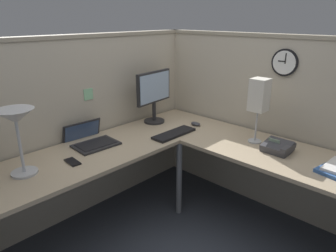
# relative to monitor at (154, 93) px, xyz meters

# --- Properties ---
(ground_plane) EXTENTS (6.80, 6.80, 0.00)m
(ground_plane) POSITION_rel_monitor_xyz_m (-0.33, -0.64, -1.02)
(ground_plane) COLOR #383D47
(cubicle_wall_back) EXTENTS (2.57, 0.12, 1.58)m
(cubicle_wall_back) POSITION_rel_monitor_xyz_m (-0.69, 0.23, -0.23)
(cubicle_wall_back) COLOR #B7AD99
(cubicle_wall_back) RESTS_ON ground
(cubicle_wall_right) EXTENTS (0.12, 2.37, 1.58)m
(cubicle_wall_right) POSITION_rel_monitor_xyz_m (0.54, -0.90, -0.23)
(cubicle_wall_right) COLOR #B7AD99
(cubicle_wall_right) RESTS_ON ground
(desk) EXTENTS (2.35, 2.15, 0.73)m
(desk) POSITION_rel_monitor_xyz_m (-0.47, -0.69, -0.39)
(desk) COLOR tan
(desk) RESTS_ON ground
(monitor) EXTENTS (0.46, 0.20, 0.50)m
(monitor) POSITION_rel_monitor_xyz_m (0.00, 0.00, 0.00)
(monitor) COLOR #232326
(monitor) RESTS_ON desk
(laptop) EXTENTS (0.36, 0.40, 0.22)m
(laptop) POSITION_rel_monitor_xyz_m (-0.73, 0.01, -0.27)
(laptop) COLOR #232326
(laptop) RESTS_ON desk
(keyboard) EXTENTS (0.43, 0.14, 0.02)m
(keyboard) POSITION_rel_monitor_xyz_m (-0.13, -0.38, -0.28)
(keyboard) COLOR black
(keyboard) RESTS_ON desk
(computer_mouse) EXTENTS (0.06, 0.10, 0.03)m
(computer_mouse) POSITION_rel_monitor_xyz_m (0.20, -0.36, -0.28)
(computer_mouse) COLOR #38383D
(computer_mouse) RESTS_ON desk
(desk_lamp_dome) EXTENTS (0.24, 0.24, 0.44)m
(desk_lamp_dome) POSITION_rel_monitor_xyz_m (-1.34, -0.14, 0.07)
(desk_lamp_dome) COLOR #B7BABF
(desk_lamp_dome) RESTS_ON desk
(cell_phone) EXTENTS (0.08, 0.15, 0.01)m
(cell_phone) POSITION_rel_monitor_xyz_m (-1.03, -0.22, -0.29)
(cell_phone) COLOR black
(cell_phone) RESTS_ON desk
(office_phone) EXTENTS (0.19, 0.21, 0.11)m
(office_phone) POSITION_rel_monitor_xyz_m (0.15, -1.20, -0.26)
(office_phone) COLOR #38383D
(office_phone) RESTS_ON desk
(desk_lamp_paper) EXTENTS (0.13, 0.13, 0.53)m
(desk_lamp_paper) POSITION_rel_monitor_xyz_m (0.22, -0.97, 0.09)
(desk_lamp_paper) COLOR #B7BABF
(desk_lamp_paper) RESTS_ON desk
(wall_clock) EXTENTS (0.04, 0.22, 0.22)m
(wall_clock) POSITION_rel_monitor_xyz_m (0.49, -1.03, 0.34)
(wall_clock) COLOR black
(pinned_note_leftmost) EXTENTS (0.09, 0.00, 0.10)m
(pinned_note_leftmost) POSITION_rel_monitor_xyz_m (-0.60, 0.18, 0.06)
(pinned_note_leftmost) COLOR #8CCC99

